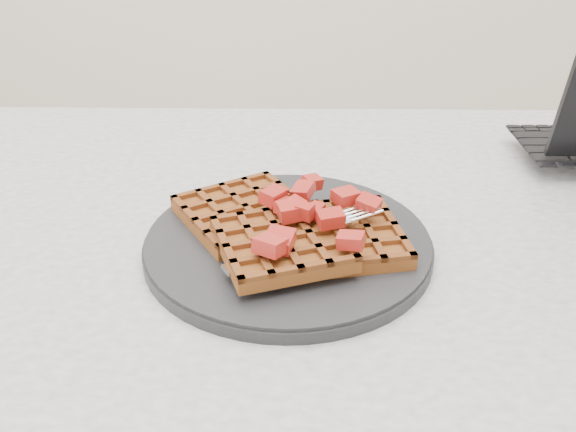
{
  "coord_description": "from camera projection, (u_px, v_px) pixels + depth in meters",
  "views": [
    {
      "loc": [
        -0.05,
        -0.56,
        1.1
      ],
      "look_at": [
        -0.06,
        -0.01,
        0.79
      ],
      "focal_mm": 40.0,
      "sensor_mm": 36.0,
      "label": 1
    }
  ],
  "objects": [
    {
      "name": "strawberry_pile",
      "position": [
        288.0,
        203.0,
        0.62
      ],
      "size": [
        0.15,
        0.15,
        0.02
      ],
      "primitive_type": null,
      "color": "maroon",
      "rests_on": "waffles"
    },
    {
      "name": "table",
      "position": [
        343.0,
        332.0,
        0.71
      ],
      "size": [
        1.2,
        0.8,
        0.75
      ],
      "color": "silver",
      "rests_on": "ground"
    },
    {
      "name": "plate",
      "position": [
        288.0,
        244.0,
        0.64
      ],
      "size": [
        0.29,
        0.29,
        0.02
      ],
      "primitive_type": "cylinder",
      "color": "black",
      "rests_on": "table"
    },
    {
      "name": "waffles",
      "position": [
        288.0,
        229.0,
        0.63
      ],
      "size": [
        0.25,
        0.23,
        0.03
      ],
      "color": "brown",
      "rests_on": "plate"
    },
    {
      "name": "fork",
      "position": [
        316.0,
        245.0,
        0.61
      ],
      "size": [
        0.17,
        0.12,
        0.02
      ],
      "primitive_type": null,
      "rotation": [
        0.0,
        0.0,
        -1.01
      ],
      "color": "silver",
      "rests_on": "plate"
    }
  ]
}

